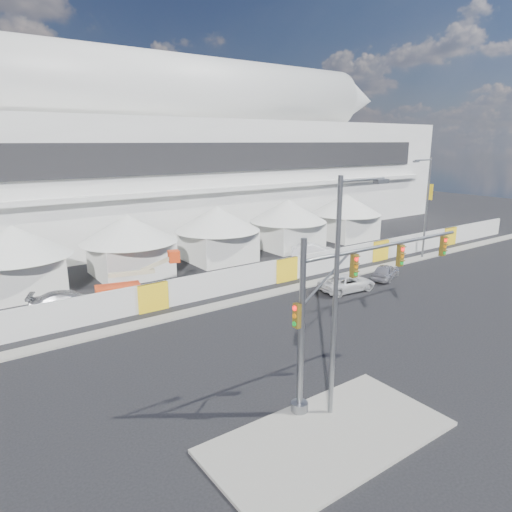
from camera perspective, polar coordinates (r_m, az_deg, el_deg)
ground at (r=25.44m, az=14.17°, el=-13.33°), size 160.00×160.00×0.00m
median_island at (r=19.84m, az=9.10°, el=-21.43°), size 10.00×5.00×0.15m
far_curb at (r=47.57m, az=18.48°, el=-0.56°), size 80.00×1.20×0.12m
stadium at (r=61.69m, az=-10.46°, el=11.99°), size 80.00×24.80×21.98m
tent_row at (r=43.15m, az=-9.98°, el=2.72°), size 53.40×8.40×5.40m
hoarding_fence at (r=38.68m, az=3.74°, el=-1.70°), size 70.00×0.25×2.00m
scaffold_tower at (r=81.26m, az=16.39°, el=9.70°), size 4.40×4.40×12.00m
sedan_silver at (r=40.74m, az=15.88°, el=-1.90°), size 2.89×4.21×1.33m
pickup_curb at (r=36.87m, az=11.33°, el=-3.31°), size 2.67×4.94×1.32m
lot_car_a at (r=46.66m, az=7.18°, el=0.65°), size 3.95×4.51×1.47m
lot_car_c at (r=34.42m, az=-22.47°, el=-5.29°), size 3.71×5.44×1.46m
traffic_mast at (r=20.56m, az=10.47°, el=-6.31°), size 10.85×0.75×7.69m
streetlight_median at (r=18.87m, az=10.53°, el=-3.29°), size 2.81×0.28×10.16m
streetlight_curb at (r=48.18m, az=20.47°, el=6.44°), size 2.97×0.67×10.04m
boom_lift at (r=36.24m, az=-15.96°, el=-3.53°), size 6.61×2.13×3.27m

